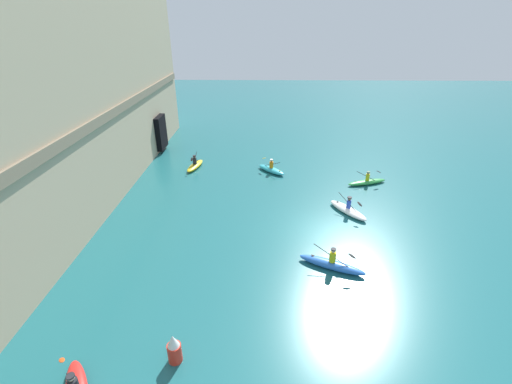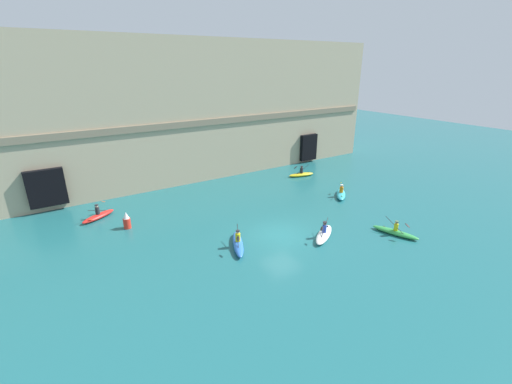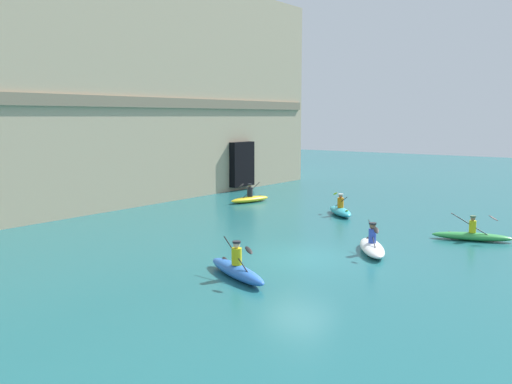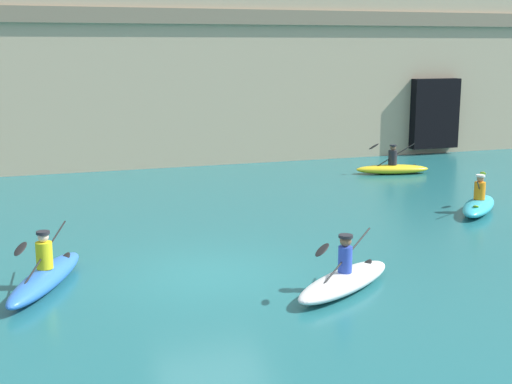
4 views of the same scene
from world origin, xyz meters
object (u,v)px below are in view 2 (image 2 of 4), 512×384
kayak_red (98,216)px  kayak_green (395,232)px  kayak_cyan (341,194)px  kayak_yellow (301,174)px  kayak_blue (238,243)px  kayak_white (324,234)px  marker_buoy (127,221)px

kayak_red → kayak_green: 22.66m
kayak_cyan → kayak_yellow: bearing=38.3°
kayak_yellow → kayak_red: bearing=-167.1°
kayak_cyan → kayak_green: (-2.28, -7.49, -0.04)m
kayak_blue → kayak_green: size_ratio=1.03×
kayak_white → kayak_yellow: (7.67, 11.66, 0.00)m
kayak_red → kayak_white: kayak_red is taller
kayak_yellow → marker_buoy: 19.20m
kayak_red → kayak_cyan: (19.71, -7.00, 0.00)m
kayak_blue → kayak_red: size_ratio=1.18×
kayak_yellow → kayak_blue: bearing=-130.9°
kayak_blue → kayak_green: kayak_blue is taller
kayak_green → kayak_white: bearing=43.8°
kayak_cyan → marker_buoy: marker_buoy is taller
kayak_red → kayak_white: size_ratio=0.94×
kayak_blue → kayak_yellow: kayak_yellow is taller
kayak_yellow → kayak_green: (-3.10, -14.16, -0.03)m
kayak_green → kayak_cyan: bearing=-34.4°
kayak_blue → kayak_white: (5.79, -2.12, -0.03)m
kayak_blue → kayak_yellow: size_ratio=1.16×
kayak_yellow → marker_buoy: (-19.01, -2.67, 0.36)m
kayak_yellow → marker_buoy: size_ratio=2.28×
kayak_red → marker_buoy: size_ratio=2.24×
kayak_yellow → kayak_green: bearing=-88.6°
kayak_cyan → kayak_yellow: (0.83, 6.67, -0.01)m
kayak_cyan → kayak_yellow: 6.72m
kayak_red → kayak_cyan: size_ratio=1.12×
kayak_green → marker_buoy: size_ratio=2.57×
kayak_blue → kayak_white: kayak_blue is taller
kayak_blue → kayak_red: 12.14m
kayak_cyan → kayak_white: size_ratio=0.84×
marker_buoy → kayak_blue: bearing=-51.1°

